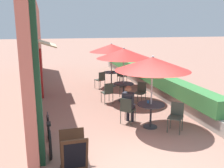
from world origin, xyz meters
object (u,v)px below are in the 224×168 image
seated_patron_near_left (129,102)px  patio_table_mid (123,88)px  cafe_chair_near_left (127,108)px  cafe_chair_mid_right (122,85)px  patio_umbrella_mid (124,54)px  coffee_cup_far (113,72)px  patio_table_near (151,110)px  coffee_cup_near (148,102)px  patio_table_far (111,76)px  cafe_chair_near_right (176,115)px  patio_umbrella_far (111,48)px  cafe_chair_mid_back (108,91)px  bicycle_leaning (49,135)px  menu_board (74,152)px  cafe_chair_mid_left (141,91)px  cafe_chair_far_left (121,75)px  patio_umbrella_near (153,64)px  cafe_chair_far_right (101,79)px

seated_patron_near_left → patio_table_mid: bearing=118.3°
cafe_chair_near_left → cafe_chair_mid_right: (0.83, 3.22, 0.00)m
cafe_chair_near_left → seated_patron_near_left: seated_patron_near_left is taller
patio_umbrella_mid → coffee_cup_far: patio_umbrella_mid is taller
patio_table_near → coffee_cup_near: size_ratio=9.47×
seated_patron_near_left → coffee_cup_far: 5.02m
seated_patron_near_left → patio_table_far: seated_patron_near_left is taller
cafe_chair_near_right → patio_umbrella_far: size_ratio=0.39×
cafe_chair_near_right → cafe_chair_mid_back: same height
bicycle_leaning → patio_umbrella_far: bearing=60.7°
coffee_cup_near → patio_table_far: (0.26, 5.46, -0.23)m
patio_table_far → menu_board: size_ratio=1.00×
patio_table_mid → patio_umbrella_far: patio_umbrella_far is taller
patio_table_mid → cafe_chair_mid_left: bearing=-43.3°
coffee_cup_near → cafe_chair_mid_back: (-0.65, 2.58, -0.28)m
coffee_cup_near → patio_umbrella_mid: bearing=88.3°
patio_umbrella_far → cafe_chair_far_left: (0.66, 0.40, -1.49)m
seated_patron_near_left → cafe_chair_far_left: bearing=117.4°
patio_umbrella_near → patio_umbrella_far: same height
seated_patron_near_left → cafe_chair_near_right: bearing=1.5°
patio_table_far → bicycle_leaning: bicycle_leaning is taller
cafe_chair_far_left → patio_table_mid: bearing=49.3°
cafe_chair_near_left → menu_board: size_ratio=1.02×
patio_umbrella_mid → cafe_chair_mid_right: patio_umbrella_mid is taller
patio_table_near → patio_table_far: same height
patio_umbrella_near → cafe_chair_mid_left: bearing=76.0°
patio_table_near → bicycle_leaning: 3.14m
patio_table_mid → cafe_chair_mid_right: 0.77m
cafe_chair_mid_back → cafe_chair_far_right: 2.49m
coffee_cup_near → bicycle_leaning: bearing=-166.7°
cafe_chair_far_right → cafe_chair_mid_right: bearing=-91.7°
seated_patron_near_left → menu_board: seated_patron_near_left is taller
cafe_chair_near_left → cafe_chair_near_right: 1.54m
seated_patron_near_left → bicycle_leaning: size_ratio=0.69×
patio_umbrella_far → cafe_chair_far_right: patio_umbrella_far is taller
cafe_chair_mid_back → cafe_chair_mid_left: bearing=-24.3°
cafe_chair_mid_left → cafe_chair_mid_back: 1.33m
patio_umbrella_mid → patio_umbrella_far: same height
patio_umbrella_far → menu_board: 8.03m
cafe_chair_near_left → bicycle_leaning: (-2.46, -1.05, -0.15)m
cafe_chair_near_left → cafe_chair_near_right: bearing=5.7°
patio_umbrella_mid → patio_umbrella_far: 2.66m
seated_patron_near_left → patio_table_far: bearing=123.4°
cafe_chair_near_right → patio_umbrella_mid: bearing=-38.2°
patio_table_far → patio_umbrella_far: (0.00, -0.00, 1.43)m
coffee_cup_near → cafe_chair_near_right: bearing=-40.7°
cafe_chair_far_left → patio_umbrella_far: bearing=5.7°
cafe_chair_mid_left → coffee_cup_far: bearing=-35.0°
coffee_cup_near → bicycle_leaning: 3.14m
patio_table_mid → cafe_chair_mid_right: size_ratio=0.98×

